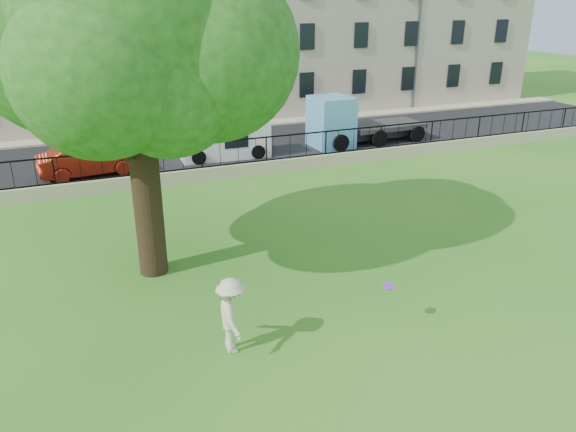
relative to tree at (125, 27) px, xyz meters
name	(u,v)px	position (x,y,z in m)	size (l,w,h in m)	color
ground	(318,314)	(3.63, -4.09, -6.92)	(120.00, 120.00, 0.00)	#246919
retaining_wall	(203,174)	(3.63, 7.91, -6.62)	(50.00, 0.40, 0.60)	tan
iron_railing	(202,156)	(3.63, 7.91, -5.77)	(50.00, 0.05, 1.13)	black
street	(181,155)	(3.63, 12.61, -6.92)	(60.00, 9.00, 0.01)	black
sidewalk	(162,132)	(3.63, 17.81, -6.86)	(60.00, 1.40, 0.12)	tan
building_row	(137,7)	(3.63, 23.48, -0.01)	(56.40, 10.40, 13.80)	#BFB598
tree	(125,27)	(0.00, 0.00, 0.00)	(8.27, 6.47, 10.36)	black
man	(231,316)	(1.13, -4.76, -6.01)	(1.18, 0.68, 1.83)	beige
frisbee	(389,286)	(4.93, -5.28, -5.77)	(0.27, 0.27, 0.03)	#7326DB
red_sedan	(90,160)	(-0.87, 10.67, -6.18)	(1.56, 4.48, 1.48)	#A32614
white_van	(224,139)	(5.63, 11.31, -6.00)	(4.41, 1.72, 1.85)	white
blue_truck	(366,119)	(13.73, 11.31, -5.59)	(6.37, 2.26, 2.67)	#63B5E8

